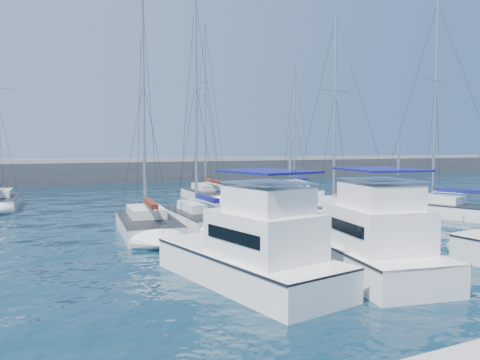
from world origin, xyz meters
name	(u,v)px	position (x,y,z in m)	size (l,w,h in m)	color
ground	(295,264)	(0.00, 0.00, 0.00)	(220.00, 220.00, 0.00)	black
breakwater	(98,176)	(0.00, 52.00, 1.05)	(160.00, 6.00, 4.45)	#424244
motor_yacht_port_inner	(254,255)	(-3.09, -1.96, 1.13)	(4.64, 8.76, 4.69)	silver
motor_yacht_stbd_inner	(368,246)	(1.79, -2.56, 1.13)	(5.00, 8.98, 4.69)	silver
sailboat_mid_b	(147,225)	(-3.95, 10.03, 0.52)	(4.01, 8.42, 14.34)	silver
sailboat_mid_c	(200,218)	(-0.22, 10.94, 0.53)	(3.22, 7.80, 14.96)	silver
sailboat_mid_d	(341,213)	(9.42, 8.82, 0.52)	(4.19, 8.48, 14.44)	silver
sailboat_mid_e	(442,209)	(17.54, 7.28, 0.54)	(5.44, 8.67, 16.07)	silver
sailboat_back_b	(208,195)	(5.91, 24.67, 0.54)	(3.86, 9.49, 17.37)	silver
sailboat_back_c	(296,191)	(15.70, 24.27, 0.51)	(5.14, 8.92, 13.91)	silver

